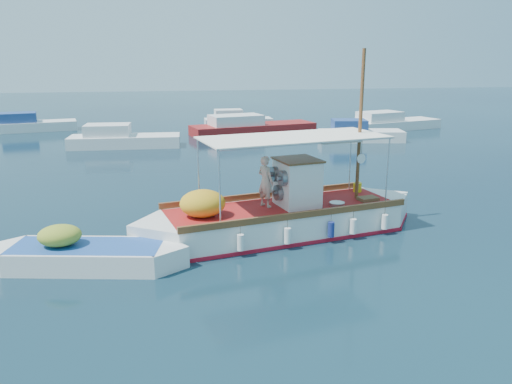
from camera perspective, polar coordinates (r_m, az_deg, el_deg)
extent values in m
plane|color=black|center=(18.63, 4.53, -3.82)|extent=(160.00, 160.00, 0.00)
cube|color=white|center=(17.68, 3.07, -3.56)|extent=(8.44, 4.20, 1.18)
cube|color=white|center=(16.46, -9.81, -5.20)|extent=(2.64, 2.64, 1.18)
cube|color=white|center=(19.66, 13.78, -2.04)|extent=(2.64, 2.64, 1.18)
cube|color=#AF1022|center=(17.79, 3.06, -4.64)|extent=(8.56, 4.30, 0.19)
cube|color=#A21A19|center=(17.50, 3.10, -1.79)|extent=(8.39, 3.99, 0.06)
cube|color=brown|center=(18.65, 1.34, -0.29)|extent=(8.04, 1.69, 0.22)
cube|color=brown|center=(16.31, 5.13, -2.63)|extent=(8.04, 1.69, 0.22)
cube|color=white|center=(17.51, 4.73, 1.00)|extent=(1.54, 1.62, 1.61)
cube|color=brown|center=(17.33, 4.79, 3.69)|extent=(1.66, 1.75, 0.06)
cylinder|color=slate|center=(16.84, 3.15, 1.59)|extent=(0.34, 0.57, 0.54)
cylinder|color=slate|center=(17.44, 2.19, 2.08)|extent=(0.34, 0.57, 0.54)
cylinder|color=slate|center=(17.28, 2.64, -0.07)|extent=(0.34, 0.57, 0.54)
cylinder|color=brown|center=(18.40, 11.81, 7.39)|extent=(0.15, 0.15, 5.38)
cylinder|color=brown|center=(18.00, 9.45, 5.95)|extent=(1.92, 0.46, 0.09)
cylinder|color=silver|center=(17.36, -6.59, 2.20)|extent=(0.06, 0.06, 2.42)
cylinder|color=silver|center=(15.15, -4.16, 0.36)|extent=(0.06, 0.06, 2.42)
cylinder|color=silver|center=(19.85, 10.73, 3.66)|extent=(0.06, 0.06, 2.42)
cylinder|color=silver|center=(17.95, 14.79, 2.22)|extent=(0.06, 0.06, 2.42)
cube|color=white|center=(17.12, 4.36, 6.27)|extent=(6.73, 3.76, 0.04)
ellipsoid|color=gold|center=(16.39, -6.12, -1.31)|extent=(1.73, 1.55, 0.90)
cube|color=gold|center=(18.56, 6.24, -0.12)|extent=(0.30, 0.24, 0.43)
cylinder|color=gold|center=(19.78, 11.52, 0.52)|extent=(0.38, 0.38, 0.37)
cube|color=brown|center=(18.69, 12.66, -0.77)|extent=(0.78, 0.61, 0.13)
cylinder|color=#B2B2B2|center=(17.82, 9.25, -1.37)|extent=(0.63, 0.63, 0.13)
cylinder|color=white|center=(17.27, 11.93, 3.74)|extent=(0.32, 0.09, 0.32)
cylinder|color=white|center=(15.55, -1.78, -5.78)|extent=(0.25, 0.25, 0.52)
cylinder|color=navy|center=(16.87, 8.58, -4.25)|extent=(0.25, 0.25, 0.52)
cylinder|color=white|center=(18.02, 14.49, -3.31)|extent=(0.25, 0.25, 0.52)
imported|color=beige|center=(17.29, 1.10, 1.22)|extent=(0.72, 0.79, 1.80)
cube|color=white|center=(15.75, -18.69, -7.29)|extent=(4.64, 2.60, 0.86)
cube|color=white|center=(16.62, -25.86, -6.86)|extent=(1.67, 1.67, 0.86)
cube|color=white|center=(15.16, -10.81, -7.62)|extent=(1.67, 1.67, 0.86)
cube|color=#204B96|center=(15.61, -18.82, -5.89)|extent=(4.60, 2.42, 0.05)
ellipsoid|color=#92A22D|center=(15.77, -21.53, -4.64)|extent=(1.45, 1.27, 0.63)
cube|color=silver|center=(36.14, -14.72, 5.48)|extent=(7.65, 2.80, 1.00)
cube|color=silver|center=(36.16, -16.60, 6.80)|extent=(3.12, 2.20, 0.80)
cube|color=maroon|center=(41.16, -0.29, 7.09)|extent=(10.59, 4.88, 1.00)
cube|color=silver|center=(40.47, -2.31, 8.23)|extent=(4.50, 3.19, 0.80)
cube|color=silver|center=(38.31, 11.89, 6.17)|extent=(6.43, 3.25, 1.00)
cube|color=navy|center=(38.00, 10.60, 7.54)|extent=(2.75, 2.28, 0.80)
cube|color=silver|center=(45.20, 15.23, 7.28)|extent=(9.24, 4.74, 1.00)
cube|color=silver|center=(44.25, 13.98, 8.38)|extent=(3.99, 3.03, 0.80)
cube|color=silver|center=(46.75, -24.13, 6.75)|extent=(7.28, 3.59, 1.00)
cube|color=navy|center=(46.70, -25.53, 7.70)|extent=(3.11, 2.45, 0.80)
cube|color=silver|center=(45.15, -2.02, 7.79)|extent=(5.98, 2.01, 1.00)
cube|color=silver|center=(44.92, -3.17, 8.90)|extent=(2.39, 1.70, 0.80)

